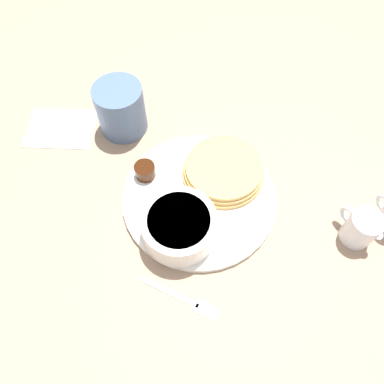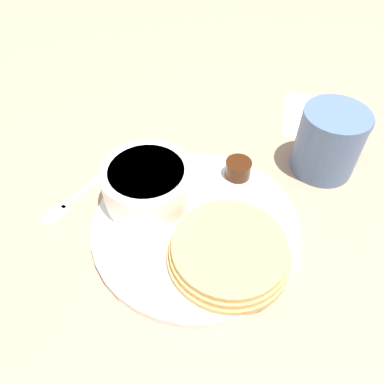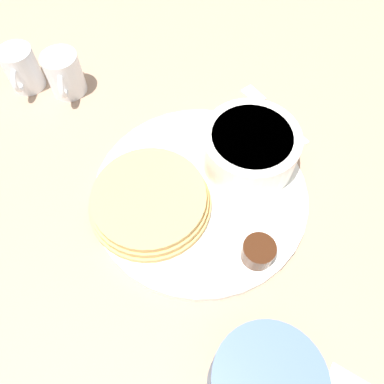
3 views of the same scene
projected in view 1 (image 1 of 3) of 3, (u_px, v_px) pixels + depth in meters
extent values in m
plane|color=#9E7F66|center=(199.00, 200.00, 0.68)|extent=(4.00, 4.00, 0.00)
cylinder|color=white|center=(199.00, 198.00, 0.68)|extent=(0.28, 0.28, 0.01)
cylinder|color=tan|center=(223.00, 173.00, 0.69)|extent=(0.15, 0.15, 0.01)
cylinder|color=tan|center=(224.00, 170.00, 0.68)|extent=(0.15, 0.15, 0.01)
cylinder|color=tan|center=(224.00, 167.00, 0.67)|extent=(0.14, 0.14, 0.01)
cylinder|color=white|center=(179.00, 226.00, 0.61)|extent=(0.12, 0.12, 0.05)
cylinder|color=white|center=(179.00, 220.00, 0.59)|extent=(0.10, 0.10, 0.01)
cylinder|color=#38190A|center=(145.00, 171.00, 0.68)|extent=(0.04, 0.04, 0.03)
cylinder|color=white|center=(164.00, 239.00, 0.62)|extent=(0.05, 0.05, 0.02)
sphere|color=white|center=(164.00, 235.00, 0.60)|extent=(0.03, 0.03, 0.03)
cylinder|color=slate|center=(121.00, 109.00, 0.72)|extent=(0.09, 0.09, 0.10)
torus|color=slate|center=(108.00, 93.00, 0.74)|extent=(0.04, 0.07, 0.07)
cylinder|color=white|center=(361.00, 229.00, 0.62)|extent=(0.05, 0.05, 0.06)
torus|color=white|center=(349.00, 215.00, 0.62)|extent=(0.02, 0.04, 0.04)
cone|color=white|center=(379.00, 233.00, 0.58)|extent=(0.02, 0.02, 0.01)
cube|color=silver|center=(169.00, 292.00, 0.59)|extent=(0.08, 0.07, 0.00)
cube|color=silver|center=(206.00, 310.00, 0.58)|extent=(0.04, 0.04, 0.00)
cube|color=white|center=(61.00, 128.00, 0.76)|extent=(0.16, 0.14, 0.00)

